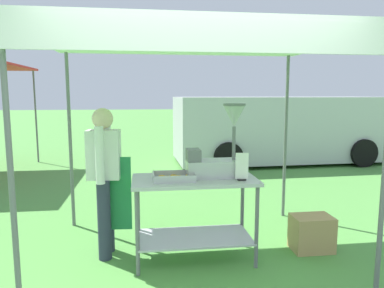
% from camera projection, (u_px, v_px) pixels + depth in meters
% --- Properties ---
extents(ground_plane, '(70.00, 70.00, 0.00)m').
position_uv_depth(ground_plane, '(164.00, 168.00, 8.57)').
color(ground_plane, '#519342').
extents(stall_canopy, '(3.15, 2.33, 2.33)m').
position_uv_depth(stall_canopy, '(193.00, 45.00, 3.63)').
color(stall_canopy, slate).
rests_on(stall_canopy, ground).
extents(donut_cart, '(1.29, 0.64, 0.89)m').
position_uv_depth(donut_cart, '(195.00, 201.00, 3.76)').
color(donut_cart, '#B7B7BC').
rests_on(donut_cart, ground).
extents(donut_tray, '(0.42, 0.29, 0.07)m').
position_uv_depth(donut_tray, '(174.00, 178.00, 3.64)').
color(donut_tray, '#B7B7BC').
rests_on(donut_tray, donut_cart).
extents(donut_fryer, '(0.62, 0.28, 0.77)m').
position_uv_depth(donut_fryer, '(217.00, 153.00, 3.76)').
color(donut_fryer, '#B7B7BC').
rests_on(donut_fryer, donut_cart).
extents(menu_sign, '(0.13, 0.05, 0.28)m').
position_uv_depth(menu_sign, '(242.00, 169.00, 3.61)').
color(menu_sign, black).
rests_on(menu_sign, donut_cart).
extents(vendor, '(0.46, 0.54, 1.61)m').
position_uv_depth(vendor, '(105.00, 174.00, 3.83)').
color(vendor, '#2D3347').
rests_on(vendor, ground).
extents(supply_crate, '(0.45, 0.31, 0.40)m').
position_uv_depth(supply_crate, '(312.00, 233.00, 4.04)').
color(supply_crate, tan).
rests_on(supply_crate, ground).
extents(van_silver, '(5.54, 2.24, 1.69)m').
position_uv_depth(van_silver, '(282.00, 128.00, 9.32)').
color(van_silver, '#BCBCC1').
rests_on(van_silver, ground).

